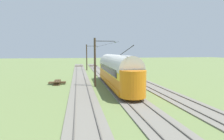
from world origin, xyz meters
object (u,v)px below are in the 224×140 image
catenary_pole_mid_near (96,61)px  spare_tie_stack (57,82)px  switch_stand (129,70)px  catenary_pole_foreground (87,57)px  vintage_streetcar (116,70)px

catenary_pole_mid_near → spare_tie_stack: catenary_pole_mid_near is taller
spare_tie_stack → switch_stand: bearing=-142.1°
catenary_pole_foreground → switch_stand: size_ratio=5.27×
switch_stand → catenary_pole_mid_near: bearing=57.5°
vintage_streetcar → spare_tie_stack: bearing=-23.2°
vintage_streetcar → catenary_pole_foreground: bearing=-83.2°
vintage_streetcar → switch_stand: bearing=-112.5°
vintage_streetcar → switch_stand: (-5.89, -14.21, -1.56)m
catenary_pole_foreground → spare_tie_stack: (5.32, 18.88, -3.15)m
catenary_pole_foreground → catenary_pole_mid_near: same height
vintage_streetcar → catenary_pole_mid_near: catenary_pole_mid_near is taller
vintage_streetcar → spare_tie_stack: 8.92m
catenary_pole_mid_near → catenary_pole_foreground: bearing=-90.0°
catenary_pole_mid_near → switch_stand: size_ratio=5.27×
vintage_streetcar → spare_tie_stack: size_ratio=6.99×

